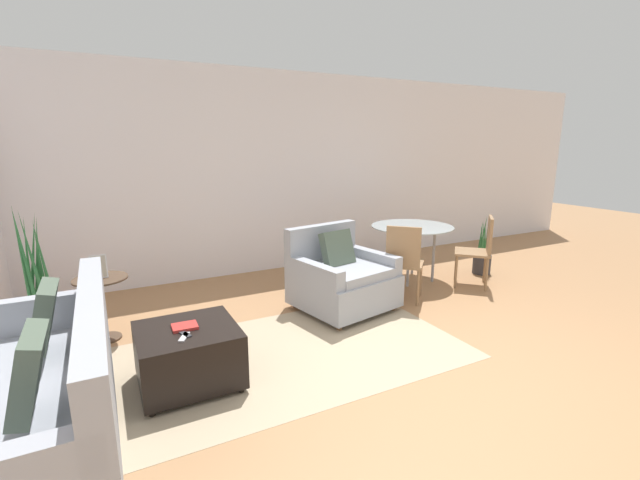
% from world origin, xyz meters
% --- Properties ---
extents(ground_plane, '(20.00, 20.00, 0.00)m').
position_xyz_m(ground_plane, '(0.00, 0.00, 0.00)').
color(ground_plane, '#A3754C').
extents(wall_back, '(12.00, 0.06, 2.75)m').
position_xyz_m(wall_back, '(0.00, 3.48, 1.38)').
color(wall_back, white).
rests_on(wall_back, ground_plane).
extents(area_rug, '(2.94, 1.70, 0.01)m').
position_xyz_m(area_rug, '(-1.02, 0.96, 0.00)').
color(area_rug, tan).
rests_on(area_rug, ground_plane).
extents(couch, '(0.89, 1.98, 0.92)m').
position_xyz_m(couch, '(-2.83, 0.51, 0.31)').
color(couch, '#999EA8').
rests_on(couch, ground_plane).
extents(armchair, '(1.11, 1.07, 0.89)m').
position_xyz_m(armchair, '(-0.13, 1.68, 0.35)').
color(armchair, '#999EA8').
rests_on(armchair, ground_plane).
extents(ottoman, '(0.72, 0.68, 0.45)m').
position_xyz_m(ottoman, '(-1.92, 0.89, 0.24)').
color(ottoman, black).
rests_on(ottoman, ground_plane).
extents(book_stack, '(0.19, 0.16, 0.02)m').
position_xyz_m(book_stack, '(-1.93, 0.91, 0.46)').
color(book_stack, '#B72D28').
rests_on(book_stack, ottoman).
extents(tv_remote_primary, '(0.09, 0.17, 0.01)m').
position_xyz_m(tv_remote_primary, '(-1.96, 0.80, 0.45)').
color(tv_remote_primary, '#333338').
rests_on(tv_remote_primary, ottoman).
extents(tv_remote_secondary, '(0.10, 0.15, 0.01)m').
position_xyz_m(tv_remote_secondary, '(-1.96, 0.74, 0.45)').
color(tv_remote_secondary, '#B7B7BC').
rests_on(tv_remote_secondary, ottoman).
extents(potted_plant, '(0.35, 0.35, 1.31)m').
position_xyz_m(potted_plant, '(-2.94, 2.01, 0.33)').
color(potted_plant, maroon).
rests_on(potted_plant, ground_plane).
extents(side_table, '(0.47, 0.47, 0.60)m').
position_xyz_m(side_table, '(-2.46, 2.02, 0.42)').
color(side_table, '#4C3828').
rests_on(side_table, ground_plane).
extents(picture_frame, '(0.14, 0.07, 0.21)m').
position_xyz_m(picture_frame, '(-2.46, 2.02, 0.70)').
color(picture_frame, silver).
rests_on(picture_frame, side_table).
extents(dining_table, '(1.06, 1.06, 0.73)m').
position_xyz_m(dining_table, '(1.20, 2.13, 0.65)').
color(dining_table, '#99A8AD').
rests_on(dining_table, ground_plane).
extents(dining_chair_near_left, '(0.59, 0.59, 0.90)m').
position_xyz_m(dining_chair_near_left, '(0.60, 1.53, 0.52)').
color(dining_chair_near_left, '#93704C').
rests_on(dining_chair_near_left, ground_plane).
extents(dining_chair_near_right, '(0.59, 0.59, 0.90)m').
position_xyz_m(dining_chair_near_right, '(1.80, 1.53, 0.52)').
color(dining_chair_near_right, '#93704C').
rests_on(dining_chair_near_right, ground_plane).
extents(potted_plant_small, '(0.24, 0.24, 0.85)m').
position_xyz_m(potted_plant_small, '(2.27, 1.89, 0.25)').
color(potted_plant_small, '#333338').
rests_on(potted_plant_small, ground_plane).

